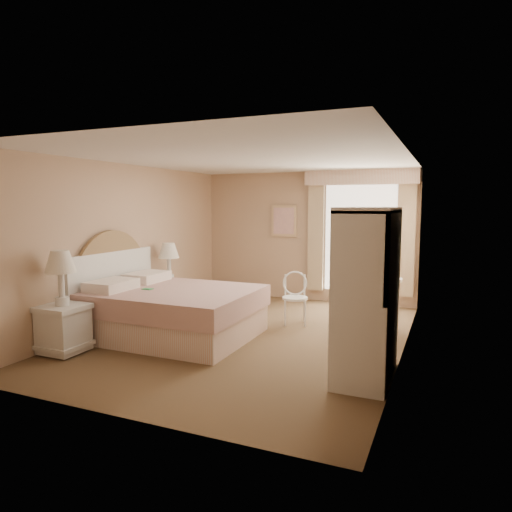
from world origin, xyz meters
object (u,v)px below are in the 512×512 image
at_px(nightstand_far, 169,287).
at_px(round_table, 378,294).
at_px(nightstand_near, 63,315).
at_px(armoire, 367,308).
at_px(bed, 166,309).
at_px(cafe_chair, 295,293).

bearing_deg(nightstand_far, round_table, 8.84).
distance_m(nightstand_near, armoire, 3.73).
bearing_deg(bed, cafe_chair, 42.45).
height_order(nightstand_far, round_table, nightstand_far).
distance_m(nightstand_far, cafe_chair, 2.23).
bearing_deg(nightstand_far, armoire, -24.73).
distance_m(bed, nightstand_far, 1.39).
relative_size(nightstand_near, round_table, 1.70).
height_order(nightstand_near, armoire, armoire).
height_order(nightstand_near, nightstand_far, nightstand_near).
xyz_separation_m(nightstand_far, cafe_chair, (2.22, 0.19, 0.02)).
bearing_deg(nightstand_far, cafe_chair, 4.80).
bearing_deg(nightstand_near, nightstand_far, 90.00).
xyz_separation_m(nightstand_far, armoire, (3.65, -1.68, 0.31)).
bearing_deg(cafe_chair, nightstand_near, -150.54).
bearing_deg(armoire, cafe_chair, 127.47).
bearing_deg(round_table, nightstand_near, -139.93).
xyz_separation_m(cafe_chair, armoire, (1.43, -1.87, 0.29)).
distance_m(round_table, armoire, 2.24).
xyz_separation_m(bed, cafe_chair, (1.49, 1.36, 0.09)).
bearing_deg(round_table, armoire, -84.62).
height_order(bed, round_table, bed).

